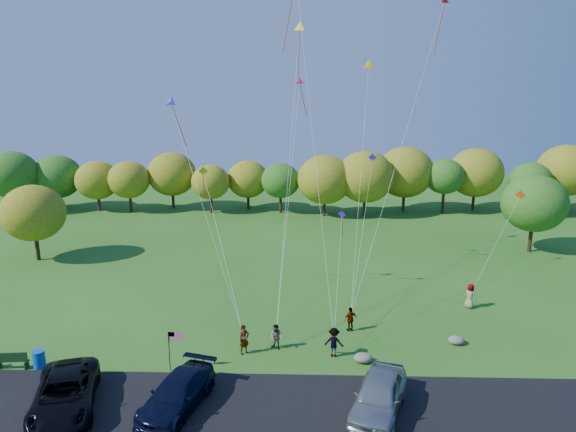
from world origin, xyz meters
The scene contains 17 objects.
ground centered at (0.00, 0.00, 0.00)m, with size 140.00×140.00×0.00m, color #275A19.
asphalt_lane centered at (0.00, -4.00, 0.03)m, with size 44.00×6.00×0.06m, color black.
treeline centered at (0.01, 36.23, 4.72)m, with size 75.57×27.60×8.11m.
minivan_dark centered at (-9.16, -4.46, 0.89)m, with size 2.77×6.00×1.67m, color black.
minivan_navy centered at (-3.81, -4.21, 0.83)m, with size 2.15×5.29×1.53m, color black.
minivan_silver centered at (5.85, -4.25, 0.96)m, with size 2.13×5.28×1.80m, color #95999E.
flyer_a centered at (-1.20, 1.31, 0.89)m, with size 0.65×0.43×1.79m, color #4C4C59.
flyer_b centered at (0.65, 1.93, 0.77)m, with size 0.75×0.59×1.54m, color #4C4C59.
flyer_c centered at (4.03, 1.18, 0.87)m, with size 1.13×0.65×1.75m, color #4C4C59.
flyer_d centered at (5.28, 4.49, 0.80)m, with size 0.94×0.39×1.60m, color #4C4C59.
flyer_e centered at (14.06, 8.37, 0.89)m, with size 0.87×0.56×1.78m, color #4C4C59.
park_bench centered at (-13.87, -0.81, 0.54)m, with size 1.84×0.54×1.02m.
trash_barrel centered at (-12.42, -0.60, 0.50)m, with size 0.66×0.66×0.99m, color blue.
flag_assembly centered at (-4.82, -0.70, 1.74)m, with size 0.86×0.56×2.33m.
boulder_near centered at (5.65, 0.52, 0.27)m, with size 1.07×0.84×0.54m, color #9E9D8A.
boulder_far centered at (11.58, 2.89, 0.25)m, with size 0.97×0.81×0.50m, color gray.
kites_aloft centered at (3.00, 14.43, 18.26)m, with size 24.40×10.99×18.33m.
Camera 1 is at (2.21, -25.97, 14.91)m, focal length 32.00 mm.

